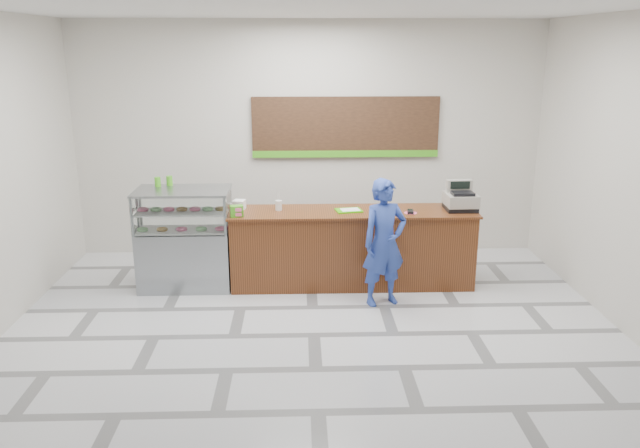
{
  "coord_description": "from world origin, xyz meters",
  "views": [
    {
      "loc": [
        -0.15,
        -6.37,
        3.14
      ],
      "look_at": [
        0.1,
        0.9,
        1.04
      ],
      "focal_mm": 35.0,
      "sensor_mm": 36.0,
      "label": 1
    }
  ],
  "objects_px": {
    "cash_register": "(460,199)",
    "sales_counter": "(352,248)",
    "serving_tray": "(349,210)",
    "display_case": "(185,238)",
    "customer": "(384,243)"
  },
  "relations": [
    {
      "from": "cash_register",
      "to": "sales_counter",
      "type": "bearing_deg",
      "value": 178.55
    },
    {
      "from": "cash_register",
      "to": "serving_tray",
      "type": "xyz_separation_m",
      "value": [
        -1.48,
        -0.03,
        -0.13
      ]
    },
    {
      "from": "sales_counter",
      "to": "display_case",
      "type": "relative_size",
      "value": 2.45
    },
    {
      "from": "serving_tray",
      "to": "sales_counter",
      "type": "bearing_deg",
      "value": 5.54
    },
    {
      "from": "cash_register",
      "to": "customer",
      "type": "relative_size",
      "value": 0.27
    },
    {
      "from": "display_case",
      "to": "serving_tray",
      "type": "xyz_separation_m",
      "value": [
        2.17,
        -0.01,
        0.36
      ]
    },
    {
      "from": "customer",
      "to": "display_case",
      "type": "bearing_deg",
      "value": 145.54
    },
    {
      "from": "sales_counter",
      "to": "cash_register",
      "type": "height_order",
      "value": "cash_register"
    },
    {
      "from": "display_case",
      "to": "cash_register",
      "type": "relative_size",
      "value": 3.07
    },
    {
      "from": "display_case",
      "to": "customer",
      "type": "distance_m",
      "value": 2.65
    },
    {
      "from": "display_case",
      "to": "sales_counter",
      "type": "bearing_deg",
      "value": 0.0
    },
    {
      "from": "sales_counter",
      "to": "customer",
      "type": "height_order",
      "value": "customer"
    },
    {
      "from": "cash_register",
      "to": "customer",
      "type": "xyz_separation_m",
      "value": [
        -1.09,
        -0.67,
        -0.38
      ]
    },
    {
      "from": "sales_counter",
      "to": "display_case",
      "type": "distance_m",
      "value": 2.23
    },
    {
      "from": "display_case",
      "to": "customer",
      "type": "height_order",
      "value": "customer"
    }
  ]
}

